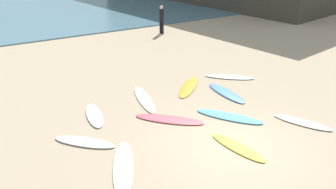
% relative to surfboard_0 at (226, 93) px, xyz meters
% --- Properties ---
extents(ground_plane, '(120.00, 120.00, 0.00)m').
position_rel_surfboard_0_xyz_m(ground_plane, '(-2.33, -3.03, -0.04)').
color(ground_plane, tan).
extents(surfboard_0, '(0.67, 2.23, 0.08)m').
position_rel_surfboard_0_xyz_m(surfboard_0, '(0.00, 0.00, 0.00)').
color(surfboard_0, '#508FE1').
rests_on(surfboard_0, ground_plane).
extents(surfboard_1, '(1.61, 2.59, 0.07)m').
position_rel_surfboard_0_xyz_m(surfboard_1, '(-5.56, -2.38, -0.01)').
color(surfboard_1, beige).
rests_on(surfboard_1, ground_plane).
extents(surfboard_2, '(0.89, 1.97, 0.09)m').
position_rel_surfboard_0_xyz_m(surfboard_2, '(-5.19, 0.88, 0.00)').
color(surfboard_2, white).
rests_on(surfboard_2, ground_plane).
extents(surfboard_3, '(2.14, 2.02, 0.06)m').
position_rel_surfboard_0_xyz_m(surfboard_3, '(-0.91, 1.32, -0.01)').
color(surfboard_3, orange).
rests_on(surfboard_3, ground_plane).
extents(surfboard_4, '(2.10, 2.11, 0.07)m').
position_rel_surfboard_0_xyz_m(surfboard_4, '(-3.10, -0.71, -0.01)').
color(surfboard_4, '#D15460').
rests_on(surfboard_4, ground_plane).
extents(surfboard_5, '(2.01, 1.85, 0.08)m').
position_rel_surfboard_0_xyz_m(surfboard_5, '(1.29, 1.31, -0.00)').
color(surfboard_5, white).
rests_on(surfboard_5, ground_plane).
extents(surfboard_6, '(1.22, 1.96, 0.07)m').
position_rel_surfboard_0_xyz_m(surfboard_6, '(0.61, -3.21, -0.00)').
color(surfboard_6, silver).
rests_on(surfboard_6, ground_plane).
extents(surfboard_7, '(0.75, 2.03, 0.07)m').
position_rel_surfboard_0_xyz_m(surfboard_7, '(-2.27, -3.22, -0.01)').
color(surfboard_7, yellow).
rests_on(surfboard_7, ground_plane).
extents(surfboard_8, '(1.76, 2.26, 0.07)m').
position_rel_surfboard_0_xyz_m(surfboard_8, '(-1.22, -1.62, -0.00)').
color(surfboard_8, '#539FDA').
rests_on(surfboard_8, ground_plane).
extents(surfboard_9, '(1.07, 2.64, 0.07)m').
position_rel_surfboard_0_xyz_m(surfboard_9, '(-3.06, 1.21, -0.01)').
color(surfboard_9, '#F0E4CA').
rests_on(surfboard_9, ground_plane).
extents(surfboard_10, '(1.74, 1.79, 0.08)m').
position_rel_surfboard_0_xyz_m(surfboard_10, '(-6.05, -0.63, -0.00)').
color(surfboard_10, white).
rests_on(surfboard_10, ground_plane).
extents(beachgoer_near, '(0.34, 0.34, 1.83)m').
position_rel_surfboard_0_xyz_m(beachgoer_near, '(2.68, 9.76, 0.99)').
color(beachgoer_near, black).
rests_on(beachgoer_near, ground_plane).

